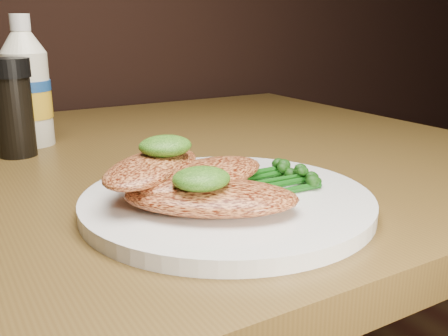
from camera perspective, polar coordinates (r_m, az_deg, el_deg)
plate at (r=0.48m, az=0.35°, el=-3.77°), size 0.28×0.28×0.01m
chicken_front at (r=0.44m, az=-1.55°, el=-3.25°), size 0.17×0.16×0.02m
chicken_mid at (r=0.47m, az=-2.42°, el=-0.80°), size 0.16×0.11×0.02m
chicken_back at (r=0.47m, az=-8.08°, el=0.07°), size 0.15×0.14×0.02m
pesto_front at (r=0.42m, az=-2.57°, el=-1.21°), size 0.05×0.05×0.02m
pesto_back at (r=0.48m, az=-6.64°, el=2.49°), size 0.05×0.05×0.02m
broccolini_bundle at (r=0.49m, az=4.34°, el=-1.11°), size 0.15×0.12×0.02m
mayo_bottle at (r=0.77m, az=-21.39°, el=9.08°), size 0.07×0.07×0.18m
pepper_grinder at (r=0.71m, az=-22.63°, el=6.24°), size 0.07×0.07×0.13m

